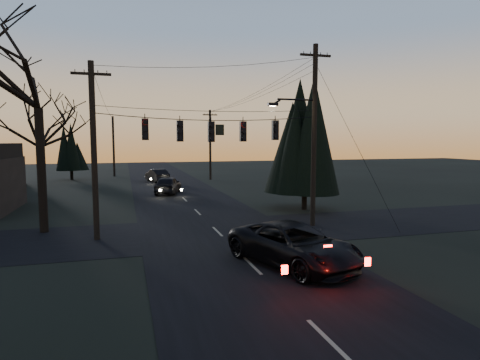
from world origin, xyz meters
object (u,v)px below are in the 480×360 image
object	(u,v)px
utility_pole_far_l	(114,176)
suv_near	(294,245)
sedan_oncoming_a	(168,185)
bare_tree_left	(36,57)
utility_pole_right	(312,226)
evergreen_right	(305,140)
sedan_oncoming_b	(157,176)
utility_pole_left	(97,240)
utility_pole_far_r	(210,180)

from	to	relation	value
utility_pole_far_l	suv_near	distance (m)	43.03
sedan_oncoming_a	bare_tree_left	bearing A→B (deg)	76.26
utility_pole_right	evergreen_right	bearing A→B (deg)	69.88
evergreen_right	sedan_oncoming_a	distance (m)	14.34
bare_tree_left	sedan_oncoming_b	bearing A→B (deg)	72.54
utility_pole_right	suv_near	world-z (taller)	utility_pole_right
bare_tree_left	utility_pole_right	bearing A→B (deg)	-9.62
utility_pole_left	sedan_oncoming_b	xyz separation A→B (m)	(4.94, 26.89, 0.74)
utility_pole_left	sedan_oncoming_a	distance (m)	16.84
utility_pole_far_r	sedan_oncoming_b	world-z (taller)	utility_pole_far_r
suv_near	sedan_oncoming_b	size ratio (longest dim) A/B	1.28
utility_pole_far_l	utility_pole_right	bearing A→B (deg)	-72.28
utility_pole_left	evergreen_right	size ratio (longest dim) A/B	1.01
utility_pole_far_l	bare_tree_left	size ratio (longest dim) A/B	0.62
utility_pole_right	utility_pole_far_l	xyz separation A→B (m)	(-11.50, 36.00, 0.00)
utility_pole_far_r	sedan_oncoming_a	size ratio (longest dim) A/B	1.83
utility_pole_left	sedan_oncoming_b	bearing A→B (deg)	79.59
evergreen_right	utility_pole_left	bearing A→B (deg)	-159.37
utility_pole_far_l	sedan_oncoming_b	xyz separation A→B (m)	(4.94, -9.11, 0.74)
utility_pole_far_r	sedan_oncoming_b	xyz separation A→B (m)	(-6.56, -1.11, 0.74)
utility_pole_left	evergreen_right	distance (m)	15.05
utility_pole_far_l	utility_pole_left	bearing A→B (deg)	-90.00
evergreen_right	sedan_oncoming_a	world-z (taller)	evergreen_right
utility_pole_right	utility_pole_left	xyz separation A→B (m)	(-11.50, 0.00, 0.00)
utility_pole_far_r	sedan_oncoming_b	bearing A→B (deg)	-170.42
utility_pole_right	utility_pole_left	size ratio (longest dim) A/B	1.18
utility_pole_right	sedan_oncoming_b	distance (m)	27.69
evergreen_right	utility_pole_right	bearing A→B (deg)	-110.12
utility_pole_far_r	sedan_oncoming_a	world-z (taller)	utility_pole_far_r
utility_pole_left	sedan_oncoming_a	xyz separation A→B (m)	(5.09, 16.03, 0.79)
suv_near	sedan_oncoming_a	distance (m)	22.52
utility_pole_left	suv_near	distance (m)	9.91
bare_tree_left	evergreen_right	bearing A→B (deg)	9.20
utility_pole_left	bare_tree_left	xyz separation A→B (m)	(-2.76, 2.42, 9.00)
utility_pole_right	bare_tree_left	world-z (taller)	bare_tree_left
utility_pole_far_l	suv_near	size ratio (longest dim) A/B	1.39
utility_pole_left	bare_tree_left	distance (m)	9.71
utility_pole_left	utility_pole_far_l	size ratio (longest dim) A/B	1.06
bare_tree_left	utility_pole_left	bearing A→B (deg)	-41.22
sedan_oncoming_a	utility_pole_right	bearing A→B (deg)	128.01
bare_tree_left	evergreen_right	distance (m)	16.83
evergreen_right	utility_pole_far_r	bearing A→B (deg)	94.58
suv_near	sedan_oncoming_a	bearing A→B (deg)	76.22
bare_tree_left	evergreen_right	xyz separation A→B (m)	(16.10, 2.61, -4.18)
evergreen_right	sedan_oncoming_a	size ratio (longest dim) A/B	1.82
utility_pole_far_l	evergreen_right	distance (m)	34.07
suv_near	sedan_oncoming_b	xyz separation A→B (m)	(-2.62, 33.25, -0.06)
suv_near	sedan_oncoming_b	bearing A→B (deg)	74.42
sedan_oncoming_a	utility_pole_left	bearing A→B (deg)	88.60
utility_pole_right	sedan_oncoming_b	world-z (taller)	utility_pole_right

